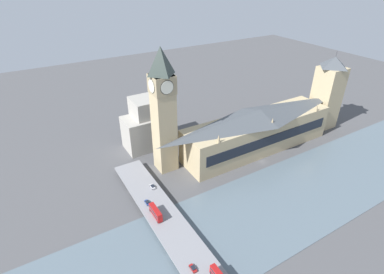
{
  "coord_description": "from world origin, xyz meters",
  "views": [
    {
      "loc": [
        -115.36,
        122.62,
        112.73
      ],
      "look_at": [
        20.48,
        41.75,
        21.27
      ],
      "focal_mm": 28.0,
      "sensor_mm": 36.0,
      "label": 1
    }
  ],
  "objects_px": {
    "victoria_tower": "(327,93)",
    "double_decker_bus_lead": "(156,212)",
    "clock_tower": "(163,109)",
    "car_southbound_lead": "(153,187)",
    "parliament_hall": "(258,130)",
    "car_northbound_lead": "(193,268)",
    "car_northbound_tail": "(147,202)",
    "road_bridge": "(183,245)"
  },
  "relations": [
    {
      "from": "victoria_tower",
      "to": "double_decker_bus_lead",
      "type": "xyz_separation_m",
      "value": [
        -28.36,
        157.71,
        -20.84
      ]
    },
    {
      "from": "clock_tower",
      "to": "car_southbound_lead",
      "type": "relative_size",
      "value": 16.9
    },
    {
      "from": "parliament_hall",
      "to": "double_decker_bus_lead",
      "type": "relative_size",
      "value": 10.16
    },
    {
      "from": "car_northbound_lead",
      "to": "car_northbound_tail",
      "type": "xyz_separation_m",
      "value": [
        45.78,
        0.42,
        0.02
      ]
    },
    {
      "from": "victoria_tower",
      "to": "car_northbound_tail",
      "type": "bearing_deg",
      "value": 96.39
    },
    {
      "from": "clock_tower",
      "to": "car_northbound_lead",
      "type": "distance_m",
      "value": 87.09
    },
    {
      "from": "parliament_hall",
      "to": "double_decker_bus_lead",
      "type": "bearing_deg",
      "value": 107.41
    },
    {
      "from": "victoria_tower",
      "to": "road_bridge",
      "type": "xyz_separation_m",
      "value": [
        -49.92,
        154.21,
        -24.4
      ]
    },
    {
      "from": "double_decker_bus_lead",
      "to": "clock_tower",
      "type": "bearing_deg",
      "value": -32.52
    },
    {
      "from": "victoria_tower",
      "to": "road_bridge",
      "type": "height_order",
      "value": "victoria_tower"
    },
    {
      "from": "victoria_tower",
      "to": "double_decker_bus_lead",
      "type": "distance_m",
      "value": 161.59
    },
    {
      "from": "car_northbound_tail",
      "to": "car_southbound_lead",
      "type": "height_order",
      "value": "car_southbound_lead"
    },
    {
      "from": "clock_tower",
      "to": "car_southbound_lead",
      "type": "height_order",
      "value": "clock_tower"
    },
    {
      "from": "victoria_tower",
      "to": "car_northbound_lead",
      "type": "bearing_deg",
      "value": 111.97
    },
    {
      "from": "clock_tower",
      "to": "double_decker_bus_lead",
      "type": "bearing_deg",
      "value": 147.48
    },
    {
      "from": "car_southbound_lead",
      "to": "car_northbound_lead",
      "type": "bearing_deg",
      "value": 172.69
    },
    {
      "from": "double_decker_bus_lead",
      "to": "car_northbound_lead",
      "type": "xyz_separation_m",
      "value": [
        -35.08,
        -0.47,
        -2.08
      ]
    },
    {
      "from": "car_northbound_tail",
      "to": "car_southbound_lead",
      "type": "xyz_separation_m",
      "value": [
        10.4,
        -7.63,
        0.05
      ]
    },
    {
      "from": "victoria_tower",
      "to": "car_northbound_lead",
      "type": "distance_m",
      "value": 171.09
    },
    {
      "from": "parliament_hall",
      "to": "road_bridge",
      "type": "distance_m",
      "value": 100.75
    },
    {
      "from": "car_northbound_tail",
      "to": "victoria_tower",
      "type": "bearing_deg",
      "value": -83.61
    },
    {
      "from": "double_decker_bus_lead",
      "to": "car_northbound_lead",
      "type": "height_order",
      "value": "double_decker_bus_lead"
    },
    {
      "from": "parliament_hall",
      "to": "car_southbound_lead",
      "type": "relative_size",
      "value": 24.3
    },
    {
      "from": "car_northbound_lead",
      "to": "car_southbound_lead",
      "type": "bearing_deg",
      "value": -7.31
    },
    {
      "from": "clock_tower",
      "to": "parliament_hall",
      "type": "bearing_deg",
      "value": -100.24
    },
    {
      "from": "victoria_tower",
      "to": "car_southbound_lead",
      "type": "relative_size",
      "value": 13.13
    },
    {
      "from": "parliament_hall",
      "to": "clock_tower",
      "type": "distance_m",
      "value": 70.89
    },
    {
      "from": "clock_tower",
      "to": "double_decker_bus_lead",
      "type": "relative_size",
      "value": 7.07
    },
    {
      "from": "road_bridge",
      "to": "car_northbound_lead",
      "type": "distance_m",
      "value": 13.93
    },
    {
      "from": "victoria_tower",
      "to": "double_decker_bus_lead",
      "type": "relative_size",
      "value": 5.49
    },
    {
      "from": "victoria_tower",
      "to": "car_northbound_tail",
      "type": "distance_m",
      "value": 160.29
    },
    {
      "from": "road_bridge",
      "to": "car_northbound_lead",
      "type": "bearing_deg",
      "value": 167.39
    },
    {
      "from": "parliament_hall",
      "to": "clock_tower",
      "type": "relative_size",
      "value": 1.44
    },
    {
      "from": "car_northbound_lead",
      "to": "car_northbound_tail",
      "type": "bearing_deg",
      "value": 0.53
    },
    {
      "from": "road_bridge",
      "to": "double_decker_bus_lead",
      "type": "height_order",
      "value": "double_decker_bus_lead"
    },
    {
      "from": "parliament_hall",
      "to": "road_bridge",
      "type": "relative_size",
      "value": 0.76
    },
    {
      "from": "victoria_tower",
      "to": "car_southbound_lead",
      "type": "bearing_deg",
      "value": 92.77
    },
    {
      "from": "clock_tower",
      "to": "road_bridge",
      "type": "height_order",
      "value": "clock_tower"
    },
    {
      "from": "clock_tower",
      "to": "double_decker_bus_lead",
      "type": "height_order",
      "value": "clock_tower"
    },
    {
      "from": "double_decker_bus_lead",
      "to": "car_northbound_lead",
      "type": "distance_m",
      "value": 35.14
    },
    {
      "from": "double_decker_bus_lead",
      "to": "car_northbound_lead",
      "type": "bearing_deg",
      "value": -179.23
    },
    {
      "from": "victoria_tower",
      "to": "car_northbound_tail",
      "type": "height_order",
      "value": "victoria_tower"
    }
  ]
}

